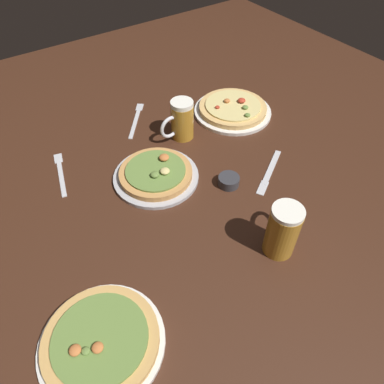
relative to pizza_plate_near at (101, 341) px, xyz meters
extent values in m
cube|color=#3D2114|center=(0.40, 0.24, -0.03)|extent=(2.40, 2.40, 0.03)
cylinder|color=silver|center=(0.00, 0.00, -0.01)|extent=(0.27, 0.27, 0.01)
cylinder|color=tan|center=(0.00, 0.00, 0.00)|extent=(0.24, 0.24, 0.02)
cylinder|color=olive|center=(0.00, 0.00, 0.02)|extent=(0.20, 0.20, 0.01)
ellipsoid|color=#C67038|center=(-0.05, 0.00, 0.03)|extent=(0.02, 0.02, 0.01)
ellipsoid|color=#C67038|center=(-0.01, -0.02, 0.03)|extent=(0.02, 0.02, 0.01)
ellipsoid|color=olive|center=(-0.03, -0.01, 0.02)|extent=(0.02, 0.02, 0.01)
cylinder|color=silver|center=(0.77, 0.51, -0.01)|extent=(0.29, 0.29, 0.01)
cylinder|color=tan|center=(0.77, 0.51, 0.00)|extent=(0.25, 0.25, 0.02)
cylinder|color=#DBC67A|center=(0.77, 0.51, 0.02)|extent=(0.21, 0.21, 0.01)
ellipsoid|color=olive|center=(0.79, 0.46, 0.03)|extent=(0.02, 0.02, 0.01)
ellipsoid|color=#C67038|center=(0.76, 0.53, 0.03)|extent=(0.02, 0.02, 0.01)
ellipsoid|color=#B73823|center=(0.80, 0.50, 0.03)|extent=(0.03, 0.03, 0.01)
ellipsoid|color=olive|center=(0.76, 0.42, 0.02)|extent=(0.02, 0.02, 0.01)
ellipsoid|color=#B73823|center=(0.70, 0.52, 0.02)|extent=(0.02, 0.02, 0.01)
cylinder|color=#B2B2B7|center=(0.35, 0.37, -0.01)|extent=(0.26, 0.26, 0.01)
cylinder|color=tan|center=(0.35, 0.37, 0.00)|extent=(0.22, 0.22, 0.02)
cylinder|color=olive|center=(0.35, 0.37, 0.02)|extent=(0.18, 0.18, 0.01)
ellipsoid|color=#C67038|center=(0.40, 0.39, 0.03)|extent=(0.03, 0.03, 0.02)
ellipsoid|color=olive|center=(0.34, 0.34, 0.03)|extent=(0.03, 0.03, 0.01)
ellipsoid|color=#DBC67A|center=(0.37, 0.34, 0.03)|extent=(0.03, 0.03, 0.01)
cylinder|color=#B27A23|center=(0.47, -0.03, 0.05)|extent=(0.08, 0.08, 0.14)
cylinder|color=white|center=(0.47, -0.03, 0.13)|extent=(0.08, 0.08, 0.01)
torus|color=silver|center=(0.52, 0.00, 0.05)|extent=(0.08, 0.07, 0.09)
cylinder|color=#B27A23|center=(0.53, 0.50, 0.04)|extent=(0.08, 0.08, 0.12)
cylinder|color=white|center=(0.53, 0.50, 0.11)|extent=(0.08, 0.08, 0.01)
torus|color=silver|center=(0.48, 0.49, 0.04)|extent=(0.08, 0.02, 0.08)
cylinder|color=#333338|center=(0.52, 0.22, 0.00)|extent=(0.06, 0.06, 0.03)
cube|color=silver|center=(0.43, 0.66, -0.01)|extent=(0.12, 0.15, 0.01)
cube|color=silver|center=(0.50, 0.74, -0.01)|extent=(0.05, 0.05, 0.00)
cube|color=silver|center=(0.68, 0.20, -0.01)|extent=(0.16, 0.10, 0.01)
cube|color=silver|center=(0.59, 0.15, -0.01)|extent=(0.06, 0.05, 0.00)
cube|color=silver|center=(0.11, 0.53, -0.01)|extent=(0.06, 0.17, 0.01)
cube|color=silver|center=(0.13, 0.63, -0.01)|extent=(0.04, 0.05, 0.00)
camera|label=1|loc=(0.00, -0.34, 0.75)|focal=33.12mm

